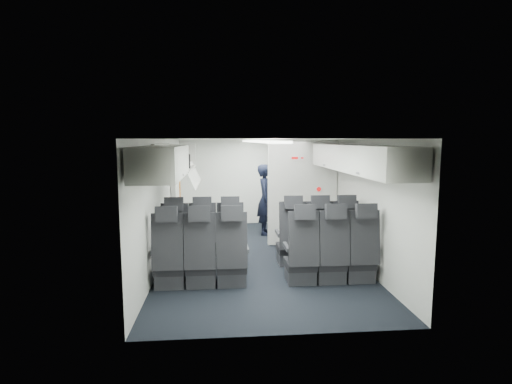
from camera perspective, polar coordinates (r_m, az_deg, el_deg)
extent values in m
cube|color=black|center=(7.45, 0.27, -9.24)|extent=(3.40, 6.00, 0.01)
cube|color=white|center=(7.14, 0.28, 7.56)|extent=(3.40, 6.00, 0.01)
cube|color=silver|center=(10.19, -1.28, 1.47)|extent=(3.40, 0.01, 2.15)
cube|color=silver|center=(4.30, 4.01, -6.87)|extent=(3.40, 0.01, 2.15)
cube|color=silver|center=(7.26, -13.20, -1.15)|extent=(0.01, 6.00, 2.15)
cube|color=silver|center=(7.57, 13.21, -0.81)|extent=(0.01, 6.00, 2.15)
cube|color=white|center=(7.14, 0.28, 7.24)|extent=(0.25, 5.52, 0.03)
cube|color=black|center=(6.96, -11.22, -8.25)|extent=(0.44, 0.46, 0.12)
cube|color=#2D2D33|center=(7.00, -11.19, -9.51)|extent=(0.42, 0.42, 0.22)
cube|color=black|center=(6.64, -11.52, -5.02)|extent=(0.44, 0.20, 0.80)
cube|color=black|center=(6.51, -11.66, -1.68)|extent=(0.30, 0.12, 0.23)
cube|color=#2D2D33|center=(6.89, -13.14, -6.06)|extent=(0.05, 0.40, 0.06)
cube|color=#2D2D33|center=(6.84, -9.47, -6.06)|extent=(0.05, 0.40, 0.06)
cube|color=black|center=(6.92, -7.48, -8.25)|extent=(0.44, 0.46, 0.12)
cube|color=#2D2D33|center=(6.97, -7.46, -9.52)|extent=(0.42, 0.42, 0.22)
cube|color=black|center=(6.60, -7.62, -5.00)|extent=(0.44, 0.20, 0.80)
cube|color=black|center=(6.48, -7.70, -1.64)|extent=(0.30, 0.12, 0.23)
cube|color=#2D2D33|center=(6.84, -9.38, -6.06)|extent=(0.05, 0.40, 0.06)
cube|color=#2D2D33|center=(6.82, -5.67, -6.04)|extent=(0.05, 0.40, 0.06)
cube|color=black|center=(6.92, -3.71, -8.21)|extent=(0.44, 0.46, 0.12)
cube|color=#2D2D33|center=(6.96, -3.70, -9.48)|extent=(0.42, 0.42, 0.22)
cube|color=black|center=(6.60, -3.70, -4.96)|extent=(0.44, 0.20, 0.80)
cube|color=black|center=(6.47, -3.72, -1.60)|extent=(0.30, 0.12, 0.23)
cube|color=#2D2D33|center=(6.82, -5.59, -6.04)|extent=(0.05, 0.40, 0.06)
cube|color=#2D2D33|center=(6.83, -1.87, -5.99)|extent=(0.05, 0.40, 0.06)
cube|color=black|center=(7.02, 4.89, -8.00)|extent=(0.44, 0.46, 0.12)
cube|color=#2D2D33|center=(7.06, 4.88, -9.25)|extent=(0.42, 0.42, 0.22)
cube|color=black|center=(6.70, 5.26, -4.78)|extent=(0.44, 0.20, 0.80)
cube|color=black|center=(6.58, 5.38, -1.47)|extent=(0.30, 0.12, 0.23)
cube|color=#2D2D33|center=(6.88, 3.15, -5.88)|extent=(0.05, 0.40, 0.06)
cube|color=#2D2D33|center=(6.96, 6.75, -5.77)|extent=(0.05, 0.40, 0.06)
cube|color=black|center=(7.11, 8.50, -7.86)|extent=(0.44, 0.46, 0.12)
cube|color=#2D2D33|center=(7.15, 8.48, -9.09)|extent=(0.42, 0.42, 0.22)
cube|color=black|center=(6.79, 9.01, -4.68)|extent=(0.44, 0.20, 0.80)
cube|color=black|center=(6.67, 9.18, -1.40)|extent=(0.30, 0.12, 0.23)
cube|color=#2D2D33|center=(6.96, 6.83, -5.77)|extent=(0.05, 0.40, 0.06)
cube|color=#2D2D33|center=(7.06, 10.35, -5.65)|extent=(0.05, 0.40, 0.06)
cube|color=black|center=(7.22, 12.01, -7.69)|extent=(0.44, 0.46, 0.12)
cube|color=#2D2D33|center=(7.27, 11.97, -8.91)|extent=(0.42, 0.42, 0.22)
cube|color=black|center=(6.91, 12.64, -4.55)|extent=(0.44, 0.20, 0.80)
cube|color=black|center=(6.80, 12.86, -1.34)|extent=(0.30, 0.12, 0.23)
cube|color=#2D2D33|center=(7.07, 10.43, -5.64)|extent=(0.05, 0.40, 0.06)
cube|color=#2D2D33|center=(7.19, 13.82, -5.50)|extent=(0.05, 0.40, 0.06)
cube|color=black|center=(6.10, -12.13, -10.53)|extent=(0.44, 0.46, 0.12)
cube|color=#2D2D33|center=(6.15, -12.09, -11.95)|extent=(0.42, 0.42, 0.22)
cube|color=black|center=(5.77, -12.53, -6.94)|extent=(0.44, 0.20, 0.80)
cube|color=black|center=(5.63, -12.71, -3.12)|extent=(0.30, 0.12, 0.23)
cube|color=#2D2D33|center=(6.03, -14.34, -8.05)|extent=(0.05, 0.40, 0.06)
cube|color=#2D2D33|center=(5.97, -10.13, -8.08)|extent=(0.05, 0.40, 0.06)
cube|color=black|center=(6.06, -7.84, -10.55)|extent=(0.44, 0.46, 0.12)
cube|color=#2D2D33|center=(6.11, -7.81, -11.97)|extent=(0.42, 0.42, 0.22)
cube|color=black|center=(5.73, -8.03, -6.94)|extent=(0.44, 0.20, 0.80)
cube|color=black|center=(5.59, -8.13, -3.09)|extent=(0.30, 0.12, 0.23)
cube|color=#2D2D33|center=(5.97, -10.03, -8.08)|extent=(0.05, 0.40, 0.06)
cube|color=#2D2D33|center=(5.95, -5.76, -8.06)|extent=(0.05, 0.40, 0.06)
cube|color=black|center=(6.06, -3.51, -10.51)|extent=(0.44, 0.46, 0.12)
cube|color=#2D2D33|center=(6.11, -3.50, -11.94)|extent=(0.42, 0.42, 0.22)
cube|color=black|center=(5.72, -3.49, -6.90)|extent=(0.44, 0.20, 0.80)
cube|color=black|center=(5.58, -3.51, -3.05)|extent=(0.30, 0.12, 0.23)
cube|color=#2D2D33|center=(5.95, -5.67, -8.06)|extent=(0.05, 0.40, 0.06)
cube|color=#2D2D33|center=(5.96, -1.39, -7.99)|extent=(0.05, 0.40, 0.06)
cube|color=black|center=(6.17, 6.35, -10.20)|extent=(0.44, 0.46, 0.12)
cube|color=#2D2D33|center=(6.22, 6.33, -11.61)|extent=(0.42, 0.42, 0.22)
cube|color=black|center=(5.84, 6.84, -6.64)|extent=(0.44, 0.20, 0.80)
cube|color=black|center=(5.71, 7.00, -2.86)|extent=(0.30, 0.12, 0.23)
cube|color=#2D2D33|center=(6.02, 4.37, -7.84)|extent=(0.05, 0.40, 0.06)
cube|color=#2D2D33|center=(6.11, 8.48, -7.68)|extent=(0.05, 0.40, 0.06)
cube|color=black|center=(6.27, 10.45, -9.99)|extent=(0.44, 0.46, 0.12)
cube|color=#2D2D33|center=(6.32, 10.41, -11.37)|extent=(0.42, 0.42, 0.22)
cube|color=black|center=(5.95, 11.11, -6.47)|extent=(0.44, 0.20, 0.80)
cube|color=black|center=(5.82, 11.35, -2.76)|extent=(0.30, 0.12, 0.23)
cube|color=#2D2D33|center=(6.11, 8.58, -7.68)|extent=(0.05, 0.40, 0.06)
cube|color=#2D2D33|center=(6.23, 12.55, -7.49)|extent=(0.05, 0.40, 0.06)
cube|color=black|center=(6.40, 14.39, -9.74)|extent=(0.44, 0.46, 0.12)
cube|color=#2D2D33|center=(6.45, 14.34, -11.09)|extent=(0.42, 0.42, 0.22)
cube|color=black|center=(6.08, 15.21, -6.27)|extent=(0.44, 0.20, 0.80)
cube|color=black|center=(5.96, 15.51, -2.64)|extent=(0.30, 0.12, 0.23)
cube|color=#2D2D33|center=(6.23, 12.64, -7.48)|extent=(0.05, 0.40, 0.06)
cube|color=#2D2D33|center=(6.38, 16.44, -7.27)|extent=(0.05, 0.40, 0.06)
cube|color=silver|center=(5.17, -13.28, 4.19)|extent=(0.52, 1.80, 0.40)
cylinder|color=slate|center=(5.15, -10.47, 2.47)|extent=(0.04, 0.10, 0.04)
cube|color=#9E9E93|center=(6.92, -11.17, 3.36)|extent=(0.52, 1.70, 0.04)
cube|color=silver|center=(6.94, -13.36, 4.97)|extent=(0.06, 1.70, 0.44)
cube|color=silver|center=(6.08, -12.05, 4.69)|extent=(0.52, 0.04, 0.40)
cube|color=silver|center=(7.73, -10.56, 5.28)|extent=(0.52, 0.04, 0.40)
cube|color=silver|center=(6.90, -9.08, 2.49)|extent=(0.21, 1.61, 0.38)
cube|color=silver|center=(5.52, 16.96, 4.26)|extent=(0.52, 1.80, 0.40)
cylinder|color=slate|center=(5.44, 14.45, 2.62)|extent=(0.04, 0.10, 0.04)
cube|color=silver|center=(7.17, 11.73, 5.09)|extent=(0.52, 1.70, 0.40)
cylinder|color=slate|center=(7.11, 9.76, 3.83)|extent=(0.04, 0.10, 0.04)
cube|color=silver|center=(8.15, 6.63, -0.08)|extent=(1.40, 0.12, 2.13)
cube|color=white|center=(7.99, 5.90, 4.86)|extent=(0.24, 0.01, 0.10)
cube|color=red|center=(7.97, 5.56, 4.86)|extent=(0.13, 0.01, 0.04)
cube|color=red|center=(8.00, 6.62, 4.85)|extent=(0.05, 0.01, 0.03)
cylinder|color=white|center=(8.14, 8.95, 0.40)|extent=(0.11, 0.01, 0.11)
cylinder|color=red|center=(8.13, 8.96, 0.40)|extent=(0.09, 0.01, 0.09)
cube|color=#939399|center=(10.03, 4.25, 0.64)|extent=(0.85, 0.50, 1.90)
cube|color=#3F3F42|center=(9.84, 4.47, -2.14)|extent=(0.80, 0.01, 0.02)
cube|color=#3F3F42|center=(9.77, 4.50, 0.75)|extent=(0.80, 0.01, 0.02)
cube|color=#3F3F42|center=(9.73, 4.53, 3.68)|extent=(0.80, 0.01, 0.02)
cube|color=silver|center=(8.80, -11.37, -0.45)|extent=(0.10, 0.92, 1.86)
cylinder|color=black|center=(8.74, -11.07, 2.81)|extent=(0.03, 0.22, 0.22)
cube|color=gold|center=(9.08, -10.80, 0.13)|extent=(0.02, 0.10, 0.75)
cylinder|color=white|center=(8.02, -12.23, 1.30)|extent=(0.01, 0.11, 0.11)
cylinder|color=red|center=(8.02, -12.16, 1.30)|extent=(0.01, 0.09, 0.09)
imported|color=black|center=(9.04, 1.39, -1.06)|extent=(0.50, 0.65, 1.60)
cube|color=black|center=(6.61, -11.22, 4.36)|extent=(0.44, 0.36, 0.23)
cube|color=white|center=(8.99, 2.64, 0.28)|extent=(0.21, 0.09, 0.15)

